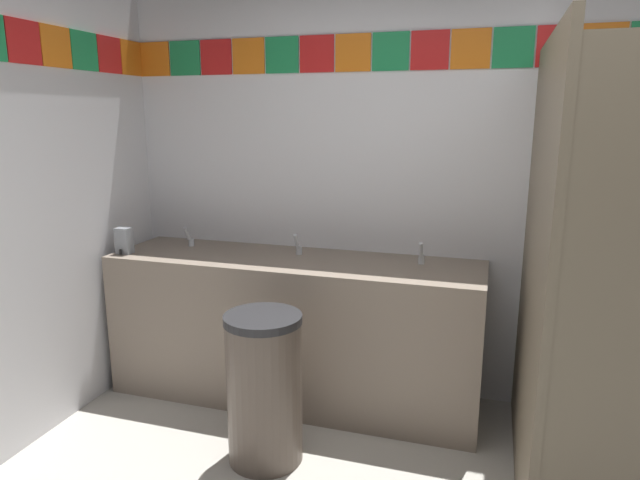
# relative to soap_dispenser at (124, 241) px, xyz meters

# --- Properties ---
(wall_back) EXTENTS (4.19, 0.09, 2.62)m
(wall_back) POSITION_rel_soap_dispenser_xyz_m (1.96, 0.53, 0.35)
(wall_back) COLOR silver
(wall_back) RESTS_ON ground_plane
(vanity_counter) EXTENTS (2.22, 0.61, 0.88)m
(vanity_counter) POSITION_rel_soap_dispenser_xyz_m (1.03, 0.18, -0.51)
(vanity_counter) COLOR gray
(vanity_counter) RESTS_ON ground_plane
(faucet_left) EXTENTS (0.04, 0.10, 0.14)m
(faucet_left) POSITION_rel_soap_dispenser_xyz_m (0.29, 0.27, -0.03)
(faucet_left) COLOR silver
(faucet_left) RESTS_ON vanity_counter
(faucet_center) EXTENTS (0.04, 0.10, 0.14)m
(faucet_center) POSITION_rel_soap_dispenser_xyz_m (1.03, 0.27, -0.03)
(faucet_center) COLOR silver
(faucet_center) RESTS_ON vanity_counter
(faucet_right) EXTENTS (0.04, 0.10, 0.14)m
(faucet_right) POSITION_rel_soap_dispenser_xyz_m (1.77, 0.27, -0.03)
(faucet_right) COLOR silver
(faucet_right) RESTS_ON vanity_counter
(soap_dispenser) EXTENTS (0.09, 0.09, 0.16)m
(soap_dispenser) POSITION_rel_soap_dispenser_xyz_m (0.00, 0.00, 0.00)
(soap_dispenser) COLOR gray
(soap_dispenser) RESTS_ON vanity_counter
(stall_divider) EXTENTS (0.92, 1.40, 2.04)m
(stall_divider) POSITION_rel_soap_dispenser_xyz_m (2.51, -0.47, 0.06)
(stall_divider) COLOR #726651
(stall_divider) RESTS_ON ground_plane
(trash_bin) EXTENTS (0.38, 0.38, 0.77)m
(trash_bin) POSITION_rel_soap_dispenser_xyz_m (1.11, -0.47, -0.57)
(trash_bin) COLOR brown
(trash_bin) RESTS_ON ground_plane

